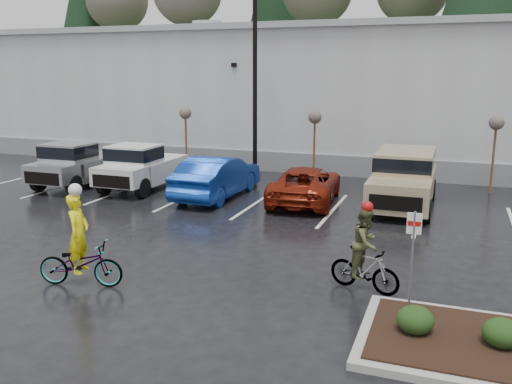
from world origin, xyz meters
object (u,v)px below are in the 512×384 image
(sapling_mid, at_px, (315,121))
(pickup_silver, at_px, (83,162))
(sapling_west, at_px, (185,117))
(fire_lane_sign, at_px, (413,249))
(suv_tan, at_px, (403,180))
(car_blue, at_px, (217,176))
(cyclist_hivis, at_px, (80,255))
(sapling_east, at_px, (496,127))
(lamppost, at_px, (255,53))
(pickup_white, at_px, (146,165))
(car_red, at_px, (305,184))
(cyclist_olive, at_px, (365,258))

(sapling_mid, xyz_separation_m, pickup_silver, (-9.38, -4.34, -1.75))
(sapling_west, height_order, sapling_mid, same)
(fire_lane_sign, relative_size, suv_tan, 0.43)
(car_blue, xyz_separation_m, cyclist_hivis, (0.69, -9.42, -0.08))
(sapling_east, relative_size, fire_lane_sign, 1.45)
(lamppost, bearing_deg, suv_tan, -21.93)
(pickup_white, relative_size, car_red, 1.05)
(lamppost, height_order, cyclist_hivis, lamppost)
(cyclist_olive, bearing_deg, suv_tan, 14.88)
(sapling_mid, xyz_separation_m, pickup_white, (-6.41, -3.92, -1.75))
(lamppost, height_order, fire_lane_sign, lamppost)
(pickup_silver, relative_size, car_blue, 1.02)
(car_red, height_order, cyclist_hivis, cyclist_hivis)
(cyclist_hivis, bearing_deg, pickup_silver, 24.16)
(pickup_white, height_order, cyclist_olive, cyclist_olive)
(suv_tan, relative_size, cyclist_hivis, 2.06)
(suv_tan, relative_size, cyclist_olive, 2.39)
(cyclist_hivis, bearing_deg, sapling_west, 4.52)
(sapling_mid, relative_size, car_red, 0.64)
(pickup_silver, bearing_deg, suv_tan, 2.54)
(sapling_west, distance_m, cyclist_hivis, 14.76)
(pickup_silver, distance_m, pickup_white, 3.00)
(sapling_east, bearing_deg, car_blue, -156.25)
(car_blue, bearing_deg, sapling_mid, -120.60)
(cyclist_hivis, relative_size, cyclist_olive, 1.16)
(car_blue, distance_m, cyclist_olive, 10.23)
(suv_tan, bearing_deg, cyclist_hivis, -122.11)
(pickup_white, distance_m, car_red, 7.13)
(lamppost, bearing_deg, cyclist_hivis, -88.26)
(lamppost, xyz_separation_m, sapling_mid, (2.50, 1.00, -2.96))
(sapling_west, relative_size, fire_lane_sign, 1.45)
(suv_tan, bearing_deg, car_blue, -173.63)
(lamppost, height_order, suv_tan, lamppost)
(car_red, bearing_deg, fire_lane_sign, 112.28)
(pickup_silver, height_order, suv_tan, suv_tan)
(lamppost, bearing_deg, fire_lane_sign, -56.54)
(cyclist_hivis, bearing_deg, car_blue, -8.75)
(fire_lane_sign, distance_m, suv_tan, 9.12)
(sapling_mid, bearing_deg, car_blue, -121.72)
(fire_lane_sign, bearing_deg, car_blue, 134.41)
(fire_lane_sign, xyz_separation_m, pickup_silver, (-14.68, 8.46, -0.43))
(pickup_silver, height_order, car_red, pickup_silver)
(sapling_mid, bearing_deg, lamppost, -158.20)
(cyclist_hivis, bearing_deg, pickup_white, 10.27)
(sapling_mid, distance_m, pickup_silver, 10.48)
(pickup_silver, distance_m, cyclist_olive, 15.59)
(pickup_silver, height_order, cyclist_olive, cyclist_olive)
(pickup_white, distance_m, car_blue, 3.66)
(sapling_mid, bearing_deg, fire_lane_sign, -67.51)
(pickup_white, xyz_separation_m, cyclist_hivis, (4.30, -10.03, -0.22))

